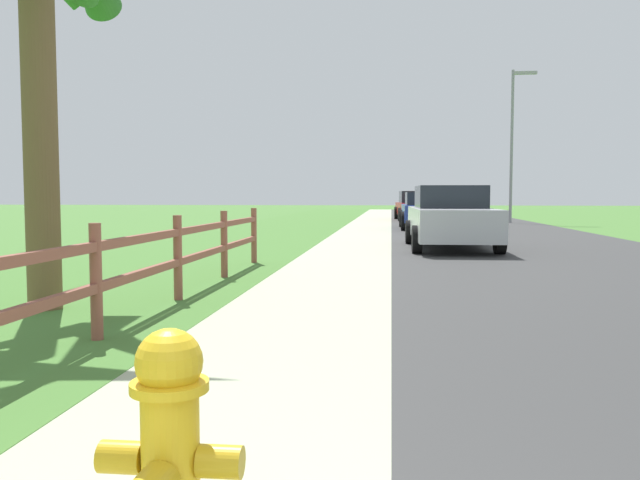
{
  "coord_description": "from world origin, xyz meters",
  "views": [
    {
      "loc": [
        -0.01,
        -0.29,
        1.34
      ],
      "look_at": [
        -0.88,
        7.63,
        0.78
      ],
      "focal_mm": 36.46,
      "sensor_mm": 36.0,
      "label": 1
    }
  ],
  "objects": [
    {
      "name": "street_lamp",
      "position": [
        5.77,
        31.7,
        4.24
      ],
      "size": [
        1.17,
        0.2,
        7.25
      ],
      "color": "gray",
      "rests_on": "ground"
    },
    {
      "name": "ground_plane",
      "position": [
        0.0,
        25.0,
        0.0
      ],
      "size": [
        120.0,
        120.0,
        0.0
      ],
      "primitive_type": "plane",
      "color": "#447530"
    },
    {
      "name": "grass_verge",
      "position": [
        -4.5,
        27.0,
        0.01
      ],
      "size": [
        5.0,
        66.0,
        0.0
      ],
      "primitive_type": "cube",
      "color": "#447530",
      "rests_on": "ground"
    },
    {
      "name": "rail_fence",
      "position": [
        -2.69,
        6.49,
        0.63
      ],
      "size": [
        0.11,
        11.57,
        1.08
      ],
      "color": "brown",
      "rests_on": "ground"
    },
    {
      "name": "parked_suv_silver",
      "position": [
        1.47,
        16.23,
        0.77
      ],
      "size": [
        2.18,
        4.9,
        1.57
      ],
      "color": "#B7BABF",
      "rests_on": "ground"
    },
    {
      "name": "road_asphalt",
      "position": [
        3.5,
        27.0,
        0.0
      ],
      "size": [
        7.0,
        66.0,
        0.01
      ],
      "primitive_type": "cube",
      "color": "#353535",
      "rests_on": "ground"
    },
    {
      "name": "curb_concrete",
      "position": [
        -3.0,
        27.0,
        0.0
      ],
      "size": [
        6.0,
        66.0,
        0.01
      ],
      "primitive_type": "cube",
      "color": "#A8B18F",
      "rests_on": "ground"
    },
    {
      "name": "fire_hydrant",
      "position": [
        -0.78,
        1.85,
        0.45
      ],
      "size": [
        0.51,
        0.44,
        0.88
      ],
      "color": "yellow",
      "rests_on": "ground"
    },
    {
      "name": "parked_car_blue",
      "position": [
        1.4,
        25.62,
        0.76
      ],
      "size": [
        2.15,
        4.49,
        1.45
      ],
      "color": "navy",
      "rests_on": "ground"
    },
    {
      "name": "parked_car_red",
      "position": [
        1.29,
        34.73,
        0.76
      ],
      "size": [
        2.29,
        5.09,
        1.55
      ],
      "color": "maroon",
      "rests_on": "ground"
    }
  ]
}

